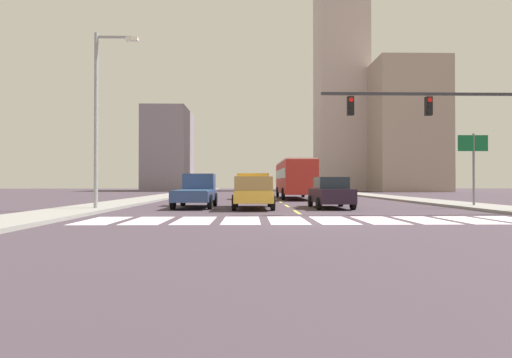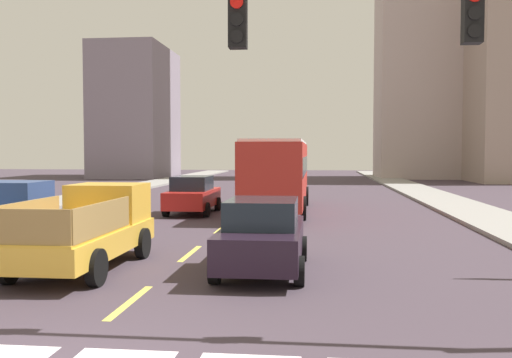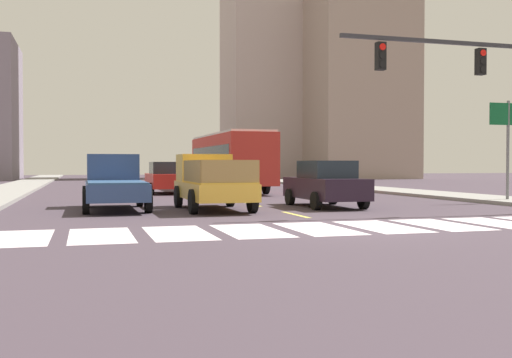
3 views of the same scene
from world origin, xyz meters
name	(u,v)px [view 1 (image 1 of 3)]	position (x,y,z in m)	size (l,w,h in m)	color
ground_plane	(310,220)	(0.00, 0.00, 0.00)	(160.00, 160.00, 0.00)	#423640
sidewalk_right	(402,199)	(10.65, 18.00, 0.07)	(3.04, 110.00, 0.15)	gray
sidewalk_left	(150,199)	(-10.65, 18.00, 0.07)	(3.04, 110.00, 0.15)	gray
crosswalk_stripe_0	(102,221)	(-7.77, 0.00, 0.00)	(1.38, 3.11, 0.01)	silver
crosswalk_stripe_1	(149,220)	(-6.04, 0.00, 0.00)	(1.38, 3.11, 0.01)	silver
crosswalk_stripe_2	(195,220)	(-4.31, 0.00, 0.00)	(1.38, 3.11, 0.01)	silver
crosswalk_stripe_3	(241,220)	(-2.59, 0.00, 0.00)	(1.38, 3.11, 0.01)	silver
crosswalk_stripe_4	(287,220)	(-0.86, 0.00, 0.00)	(1.38, 3.11, 0.01)	silver
crosswalk_stripe_5	(333,220)	(0.86, 0.00, 0.00)	(1.38, 3.11, 0.01)	silver
crosswalk_stripe_6	(379,220)	(2.59, 0.00, 0.00)	(1.38, 3.11, 0.01)	silver
crosswalk_stripe_7	(424,220)	(4.31, 0.00, 0.00)	(1.38, 3.11, 0.01)	silver
crosswalk_stripe_8	(469,220)	(6.04, 0.00, 0.00)	(1.38, 3.11, 0.01)	silver
lane_dash_0	(297,212)	(0.00, 4.00, 0.00)	(0.16, 2.40, 0.01)	#D6C94F
lane_dash_1	(287,206)	(0.00, 9.00, 0.00)	(0.16, 2.40, 0.01)	#D6C94F
lane_dash_2	(280,202)	(0.00, 14.00, 0.00)	(0.16, 2.40, 0.01)	#D6C94F
lane_dash_3	(276,199)	(0.00, 19.00, 0.00)	(0.16, 2.40, 0.01)	#D6C94F
lane_dash_4	(272,197)	(0.00, 24.00, 0.00)	(0.16, 2.40, 0.01)	#D6C94F
lane_dash_5	(270,195)	(0.00, 29.00, 0.00)	(0.16, 2.40, 0.01)	#D6C94F
lane_dash_6	(268,194)	(0.00, 34.00, 0.00)	(0.16, 2.40, 0.01)	#D6C94F
lane_dash_7	(266,193)	(0.00, 39.00, 0.00)	(0.16, 2.40, 0.01)	#D6C94F
pickup_stakebed	(253,191)	(-2.08, 7.09, 0.94)	(2.18, 5.20, 1.96)	gold
pickup_dark	(197,191)	(-5.35, 8.07, 0.92)	(2.18, 5.20, 1.96)	navy
city_bus	(294,177)	(1.71, 19.82, 1.95)	(2.72, 10.80, 3.32)	#B62B24
sedan_near_right	(330,193)	(2.22, 6.91, 0.86)	(2.02, 4.40, 1.72)	black
sedan_mid	(251,189)	(-2.14, 18.80, 0.86)	(2.02, 4.40, 1.72)	red
traffic_signal_gantry	(453,121)	(6.89, 2.68, 4.20)	(8.90, 0.27, 6.00)	#2D2D33
direction_sign_green	(473,154)	(10.36, 7.08, 3.03)	(1.70, 0.12, 4.20)	slate
streetlight_left	(99,112)	(-9.88, 5.13, 4.97)	(2.20, 0.28, 9.00)	gray
tower_tall_centre	(341,56)	(14.40, 55.62, 24.62)	(8.69, 8.35, 49.23)	#B8A5A0
block_mid_left	(169,150)	(-16.85, 55.11, 7.25)	(7.39, 11.60, 14.50)	gray
block_mid_right	(403,128)	(23.59, 49.86, 10.65)	(11.22, 11.99, 21.31)	#A38E81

